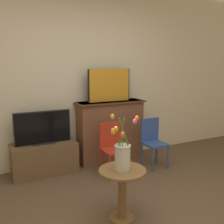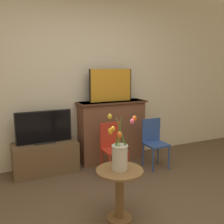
# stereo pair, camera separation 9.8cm
# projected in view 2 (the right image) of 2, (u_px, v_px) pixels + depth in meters

# --- Properties ---
(wall_back) EXTENTS (8.00, 0.06, 2.70)m
(wall_back) POSITION_uv_depth(u_px,v_px,m) (75.00, 76.00, 4.00)
(wall_back) COLOR beige
(wall_back) RESTS_ON ground
(fireplace_mantel) EXTENTS (1.10, 0.36, 0.96)m
(fireplace_mantel) POSITION_uv_depth(u_px,v_px,m) (112.00, 130.00, 4.20)
(fireplace_mantel) COLOR brown
(fireplace_mantel) RESTS_ON ground
(painting) EXTENTS (0.71, 0.03, 0.50)m
(painting) POSITION_uv_depth(u_px,v_px,m) (111.00, 85.00, 4.07)
(painting) COLOR black
(painting) RESTS_ON fireplace_mantel
(tv_stand) EXTENTS (0.89, 0.41, 0.43)m
(tv_stand) POSITION_uv_depth(u_px,v_px,m) (46.00, 158.00, 3.75)
(tv_stand) COLOR brown
(tv_stand) RESTS_ON ground
(tv_monitor) EXTENTS (0.78, 0.12, 0.46)m
(tv_monitor) POSITION_uv_depth(u_px,v_px,m) (44.00, 128.00, 3.67)
(tv_monitor) COLOR black
(tv_monitor) RESTS_ON tv_stand
(chair_red) EXTENTS (0.31, 0.31, 0.73)m
(chair_red) POSITION_uv_depth(u_px,v_px,m) (113.00, 145.00, 3.66)
(chair_red) COLOR #B22D1E
(chair_red) RESTS_ON ground
(chair_blue) EXTENTS (0.31, 0.31, 0.73)m
(chair_blue) POSITION_uv_depth(u_px,v_px,m) (154.00, 140.00, 3.92)
(chair_blue) COLOR #2D4C99
(chair_blue) RESTS_ON ground
(side_table) EXTENTS (0.46, 0.46, 0.53)m
(side_table) POSITION_uv_depth(u_px,v_px,m) (120.00, 187.00, 2.58)
(side_table) COLOR brown
(side_table) RESTS_ON ground
(vase_tulips) EXTENTS (0.28, 0.21, 0.54)m
(vase_tulips) POSITION_uv_depth(u_px,v_px,m) (120.00, 154.00, 2.52)
(vase_tulips) COLOR beige
(vase_tulips) RESTS_ON side_table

